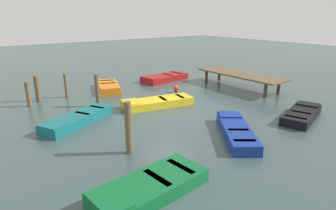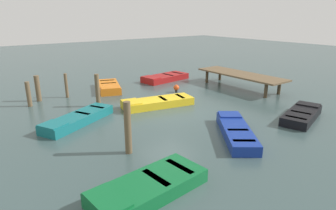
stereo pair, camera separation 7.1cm
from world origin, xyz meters
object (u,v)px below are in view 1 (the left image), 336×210
object	(u,v)px
rowboat_orange	(108,87)
mooring_piling_center	(97,91)
rowboat_teal	(78,119)
marker_buoy	(176,88)
mooring_piling_mid_right	(66,86)
rowboat_yellow	(157,102)
mooring_piling_near_left	(37,89)
rowboat_black	(302,114)
rowboat_blue	(236,131)
rowboat_red	(164,78)
dock_segment	(240,75)
rowboat_green	(150,187)
mooring_piling_near_right	(128,128)
mooring_piling_mid_left	(28,94)

from	to	relation	value
rowboat_orange	mooring_piling_center	xyz separation A→B (m)	(2.85, -1.94, 0.65)
rowboat_teal	marker_buoy	size ratio (longest dim) A/B	7.76
mooring_piling_mid_right	mooring_piling_center	size ratio (longest dim) A/B	0.82
mooring_piling_mid_right	rowboat_yellow	bearing A→B (deg)	35.84
rowboat_teal	rowboat_orange	size ratio (longest dim) A/B	1.12
mooring_piling_center	rowboat_teal	bearing A→B (deg)	-44.14
marker_buoy	mooring_piling_near_left	bearing A→B (deg)	-112.79
marker_buoy	rowboat_black	bearing A→B (deg)	13.36
rowboat_blue	rowboat_red	distance (m)	10.52
dock_segment	mooring_piling_center	distance (m)	9.35
rowboat_green	rowboat_black	size ratio (longest dim) A/B	1.04
mooring_piling_mid_right	marker_buoy	xyz separation A→B (m)	(2.89, 5.86, -0.43)
mooring_piling_center	mooring_piling_near_right	distance (m)	5.81
rowboat_orange	mooring_piling_mid_left	size ratio (longest dim) A/B	2.50
rowboat_red	rowboat_orange	bearing A→B (deg)	-6.25
rowboat_red	rowboat_black	distance (m)	10.39
rowboat_blue	rowboat_red	bearing A→B (deg)	16.95
mooring_piling_mid_right	rowboat_teal	bearing A→B (deg)	-12.15
mooring_piling_near_left	mooring_piling_mid_right	distance (m)	1.52
dock_segment	rowboat_teal	world-z (taller)	dock_segment
rowboat_yellow	mooring_piling_mid_left	world-z (taller)	mooring_piling_mid_left
rowboat_green	rowboat_black	world-z (taller)	same
rowboat_black	rowboat_teal	bearing A→B (deg)	130.66
mooring_piling_mid_left	rowboat_orange	bearing A→B (deg)	97.99
rowboat_red	rowboat_black	xyz separation A→B (m)	(10.39, 0.33, 0.00)
rowboat_yellow	mooring_piling_mid_left	bearing A→B (deg)	-24.93
rowboat_teal	rowboat_yellow	world-z (taller)	same
mooring_piling_mid_left	dock_segment	bearing A→B (deg)	71.87
rowboat_yellow	dock_segment	bearing A→B (deg)	-168.07
mooring_piling_mid_right	mooring_piling_near_right	bearing A→B (deg)	-3.68
dock_segment	rowboat_yellow	world-z (taller)	dock_segment
marker_buoy	mooring_piling_mid_right	bearing A→B (deg)	-116.28
marker_buoy	mooring_piling_near_right	bearing A→B (deg)	-49.45
rowboat_orange	mooring_piling_near_left	bearing A→B (deg)	-70.89
dock_segment	mooring_piling_near_left	xyz separation A→B (m)	(-4.70, -11.47, -0.13)
rowboat_blue	rowboat_black	distance (m)	4.00
rowboat_teal	rowboat_yellow	size ratio (longest dim) A/B	0.95
rowboat_orange	mooring_piling_near_right	xyz separation A→B (m)	(8.51, -3.26, 0.72)
rowboat_green	mooring_piling_center	bearing A→B (deg)	-109.83
rowboat_teal	mooring_piling_near_right	bearing A→B (deg)	69.12
rowboat_orange	rowboat_blue	bearing A→B (deg)	25.14
rowboat_blue	mooring_piling_mid_right	xyz separation A→B (m)	(-9.62, -3.61, 0.50)
rowboat_blue	mooring_piling_center	xyz separation A→B (m)	(-6.92, -2.83, 0.65)
rowboat_blue	rowboat_green	distance (m)	5.04
rowboat_teal	rowboat_black	xyz separation A→B (m)	(5.63, 8.55, 0.00)
rowboat_orange	rowboat_red	distance (m)	4.53
rowboat_orange	mooring_piling_mid_left	world-z (taller)	mooring_piling_mid_left
rowboat_green	rowboat_red	xyz separation A→B (m)	(-11.05, 8.54, -0.00)
rowboat_blue	mooring_piling_mid_left	xyz separation A→B (m)	(-9.08, -5.75, 0.45)
rowboat_orange	rowboat_green	distance (m)	11.65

